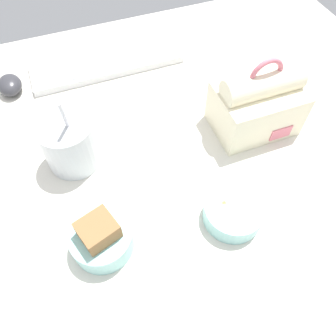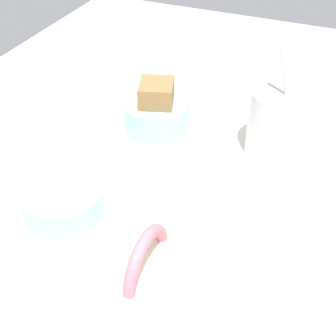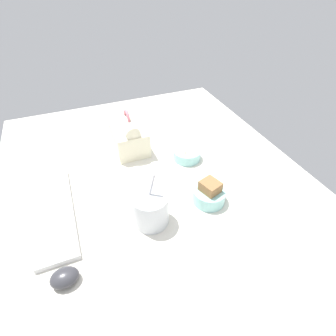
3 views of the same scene
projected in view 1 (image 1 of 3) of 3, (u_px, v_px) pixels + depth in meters
The scene contains 7 objects.
desk_surface at pixel (157, 169), 69.22cm from camera, with size 140.00×110.00×2.00cm.
keyboard at pixel (107, 62), 86.18cm from camera, with size 39.13×11.85×2.10cm.
lunch_bag at pixel (257, 104), 69.59cm from camera, with size 17.69×12.99×17.97cm.
soup_cup at pixel (70, 143), 64.78cm from camera, with size 10.92×10.92×17.87cm.
bento_bowl_sandwich at pixel (101, 238), 56.01cm from camera, with size 10.80×10.80×8.31cm.
bento_bowl_snacks at pixel (233, 212), 59.93cm from camera, with size 10.89×10.89×4.88cm.
computer_mouse at pixel (10, 85), 79.69cm from camera, with size 5.61×7.18×3.97cm.
Camera 1 is at (-11.57, -37.55, 58.03)cm, focal length 35.00 mm.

